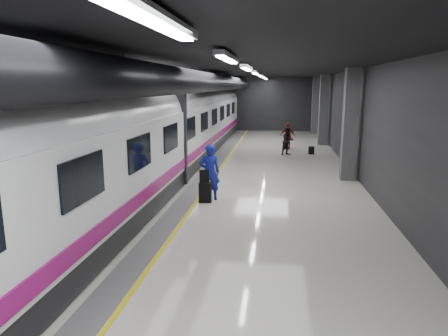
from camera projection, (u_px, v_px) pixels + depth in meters
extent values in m
plane|color=beige|center=(232.00, 188.00, 15.19)|extent=(40.00, 40.00, 0.00)
cube|color=black|center=(232.00, 66.00, 14.28)|extent=(10.00, 40.00, 0.02)
cube|color=#28282B|center=(259.00, 104.00, 34.14)|extent=(10.00, 0.02, 4.50)
cube|color=#28282B|center=(104.00, 127.00, 15.40)|extent=(0.02, 40.00, 4.50)
cube|color=#28282B|center=(373.00, 131.00, 14.07)|extent=(0.02, 40.00, 4.50)
cube|color=slate|center=(197.00, 186.00, 15.37)|extent=(0.65, 39.80, 0.01)
cube|color=yellow|center=(207.00, 187.00, 15.31)|extent=(0.10, 39.80, 0.01)
cylinder|color=black|center=(197.00, 82.00, 14.56)|extent=(0.80, 38.00, 0.80)
cube|color=silver|center=(157.00, 18.00, 3.55)|extent=(0.22, 2.60, 0.10)
cube|color=silver|center=(228.00, 57.00, 8.40)|extent=(0.22, 2.60, 0.10)
cube|color=silver|center=(247.00, 68.00, 13.25)|extent=(0.22, 2.60, 0.10)
cube|color=silver|center=(256.00, 72.00, 18.10)|extent=(0.22, 2.60, 0.10)
cube|color=silver|center=(261.00, 75.00, 22.95)|extent=(0.22, 2.60, 0.10)
cube|color=silver|center=(264.00, 77.00, 27.80)|extent=(0.22, 2.60, 0.10)
cube|color=silver|center=(266.00, 78.00, 31.68)|extent=(0.22, 2.60, 0.10)
cube|color=#515154|center=(350.00, 125.00, 16.07)|extent=(0.55, 0.55, 4.50)
cube|color=#515154|center=(323.00, 110.00, 25.77)|extent=(0.55, 0.55, 4.50)
cube|color=#515154|center=(315.00, 106.00, 31.59)|extent=(0.55, 0.55, 4.50)
cube|color=black|center=(149.00, 176.00, 15.55)|extent=(2.80, 38.00, 0.60)
cube|color=white|center=(148.00, 141.00, 15.27)|extent=(2.90, 38.00, 2.20)
cylinder|color=white|center=(147.00, 116.00, 15.07)|extent=(2.80, 38.00, 2.80)
cube|color=#8E0C63|center=(186.00, 162.00, 15.23)|extent=(0.04, 38.00, 0.35)
cube|color=black|center=(148.00, 134.00, 15.22)|extent=(3.05, 0.25, 3.80)
cube|color=black|center=(84.00, 179.00, 7.23)|extent=(0.05, 1.60, 0.85)
cube|color=black|center=(140.00, 152.00, 10.14)|extent=(0.05, 1.60, 0.85)
cube|color=black|center=(171.00, 137.00, 13.05)|extent=(0.05, 1.60, 0.85)
cube|color=black|center=(191.00, 128.00, 15.96)|extent=(0.05, 1.60, 0.85)
cube|color=black|center=(205.00, 121.00, 18.87)|extent=(0.05, 1.60, 0.85)
cube|color=black|center=(215.00, 117.00, 21.78)|extent=(0.05, 1.60, 0.85)
cube|color=black|center=(222.00, 113.00, 24.69)|extent=(0.05, 1.60, 0.85)
cube|color=black|center=(228.00, 110.00, 27.60)|extent=(0.05, 1.60, 0.85)
cube|color=black|center=(233.00, 108.00, 30.51)|extent=(0.05, 1.60, 0.85)
imported|color=#1729B3|center=(210.00, 172.00, 13.40)|extent=(0.80, 0.63, 1.91)
cube|color=black|center=(205.00, 192.00, 13.24)|extent=(0.43, 0.28, 0.67)
cube|color=black|center=(204.00, 176.00, 13.13)|extent=(0.34, 0.22, 0.42)
imported|color=black|center=(288.00, 141.00, 22.19)|extent=(0.96, 0.94, 1.56)
imported|color=maroon|center=(288.00, 136.00, 24.40)|extent=(1.01, 0.72, 1.59)
cube|color=black|center=(311.00, 150.00, 22.60)|extent=(0.33, 0.24, 0.44)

